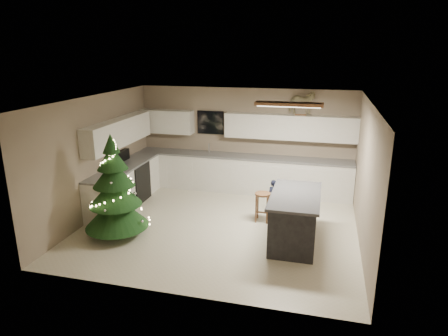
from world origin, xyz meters
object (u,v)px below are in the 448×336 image
at_px(bar_stool, 263,200).
at_px(toddler, 274,197).
at_px(rocking_horse, 301,103).
at_px(christmas_tree, 115,195).
at_px(island, 294,218).

xyz_separation_m(bar_stool, toddler, (0.18, 0.49, -0.09)).
xyz_separation_m(toddler, rocking_horse, (0.41, 1.38, 1.92)).
height_order(bar_stool, christmas_tree, christmas_tree).
bearing_deg(christmas_tree, bar_stool, 26.77).
relative_size(toddler, rocking_horse, 1.08).
xyz_separation_m(island, bar_stool, (-0.73, 0.78, -0.01)).
bearing_deg(rocking_horse, island, -167.43).
bearing_deg(bar_stool, rocking_horse, 72.71).
bearing_deg(bar_stool, toddler, 70.09).
distance_m(island, rocking_horse, 3.22).
height_order(christmas_tree, rocking_horse, rocking_horse).
distance_m(bar_stool, christmas_tree, 3.00).
height_order(christmas_tree, toddler, christmas_tree).
bearing_deg(bar_stool, island, -47.07).
bearing_deg(toddler, bar_stool, -128.06).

